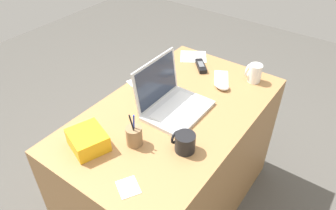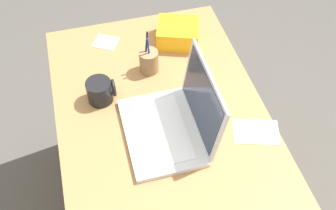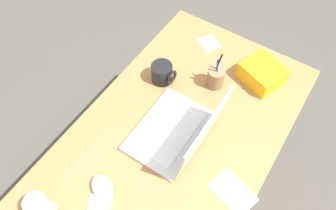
{
  "view_description": "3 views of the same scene",
  "coord_description": "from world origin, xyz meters",
  "px_view_note": "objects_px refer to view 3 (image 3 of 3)",
  "views": [
    {
      "loc": [
        -1.03,
        -0.71,
        1.76
      ],
      "look_at": [
        -0.03,
        0.02,
        0.81
      ],
      "focal_mm": 34.12,
      "sensor_mm": 36.0,
      "label": 1
    },
    {
      "loc": [
        0.76,
        -0.2,
        1.85
      ],
      "look_at": [
        -0.03,
        0.01,
        0.85
      ],
      "focal_mm": 42.82,
      "sensor_mm": 36.0,
      "label": 2
    },
    {
      "loc": [
        0.52,
        0.31,
        1.87
      ],
      "look_at": [
        -0.04,
        -0.06,
        0.87
      ],
      "focal_mm": 35.15,
      "sensor_mm": 36.0,
      "label": 3
    }
  ],
  "objects_px": {
    "computer_mouse": "(102,187)",
    "pen_holder": "(216,78)",
    "coffee_mug_tall": "(163,73)",
    "laptop": "(180,132)",
    "snack_bag": "(262,73)",
    "coffee_mug_white": "(40,208)"
  },
  "relations": [
    {
      "from": "pen_holder",
      "to": "laptop",
      "type": "bearing_deg",
      "value": 2.89
    },
    {
      "from": "laptop",
      "to": "coffee_mug_white",
      "type": "distance_m",
      "value": 0.53
    },
    {
      "from": "computer_mouse",
      "to": "coffee_mug_tall",
      "type": "distance_m",
      "value": 0.52
    },
    {
      "from": "laptop",
      "to": "snack_bag",
      "type": "distance_m",
      "value": 0.45
    },
    {
      "from": "coffee_mug_white",
      "to": "snack_bag",
      "type": "bearing_deg",
      "value": 158.29
    },
    {
      "from": "snack_bag",
      "to": "coffee_mug_tall",
      "type": "bearing_deg",
      "value": -56.44
    },
    {
      "from": "laptop",
      "to": "pen_holder",
      "type": "bearing_deg",
      "value": -177.11
    },
    {
      "from": "computer_mouse",
      "to": "coffee_mug_tall",
      "type": "height_order",
      "value": "coffee_mug_tall"
    },
    {
      "from": "computer_mouse",
      "to": "pen_holder",
      "type": "relative_size",
      "value": 0.56
    },
    {
      "from": "coffee_mug_tall",
      "to": "computer_mouse",
      "type": "bearing_deg",
      "value": 10.51
    },
    {
      "from": "laptop",
      "to": "coffee_mug_tall",
      "type": "distance_m",
      "value": 0.29
    },
    {
      "from": "computer_mouse",
      "to": "coffee_mug_tall",
      "type": "relative_size",
      "value": 0.97
    },
    {
      "from": "coffee_mug_white",
      "to": "snack_bag",
      "type": "relative_size",
      "value": 0.65
    },
    {
      "from": "snack_bag",
      "to": "pen_holder",
      "type": "bearing_deg",
      "value": -48.63
    },
    {
      "from": "coffee_mug_white",
      "to": "computer_mouse",
      "type": "bearing_deg",
      "value": 146.63
    },
    {
      "from": "computer_mouse",
      "to": "pen_holder",
      "type": "xyz_separation_m",
      "value": [
        -0.61,
        0.1,
        0.03
      ]
    },
    {
      "from": "pen_holder",
      "to": "snack_bag",
      "type": "bearing_deg",
      "value": 131.37
    },
    {
      "from": "laptop",
      "to": "coffee_mug_tall",
      "type": "height_order",
      "value": "laptop"
    },
    {
      "from": "laptop",
      "to": "coffee_mug_tall",
      "type": "relative_size",
      "value": 3.27
    },
    {
      "from": "laptop",
      "to": "pen_holder",
      "type": "height_order",
      "value": "laptop"
    },
    {
      "from": "pen_holder",
      "to": "snack_bag",
      "type": "xyz_separation_m",
      "value": [
        -0.13,
        0.15,
        -0.01
      ]
    },
    {
      "from": "coffee_mug_tall",
      "to": "pen_holder",
      "type": "bearing_deg",
      "value": 116.48
    }
  ]
}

